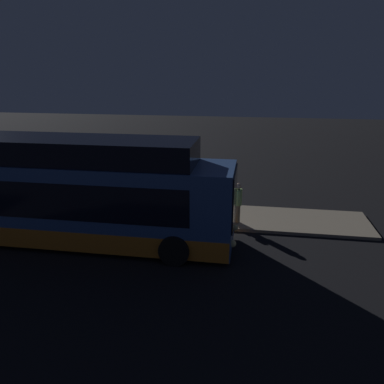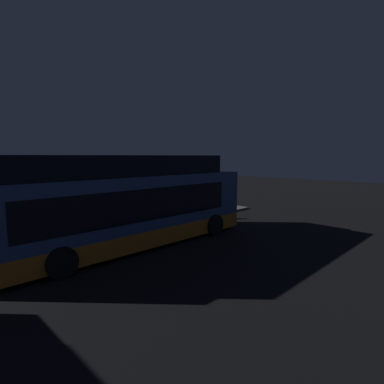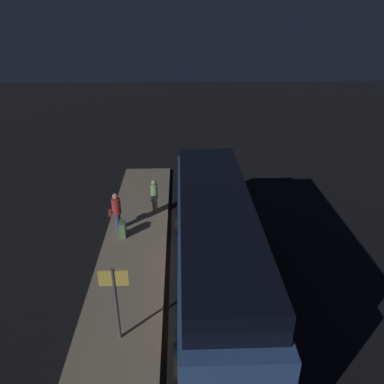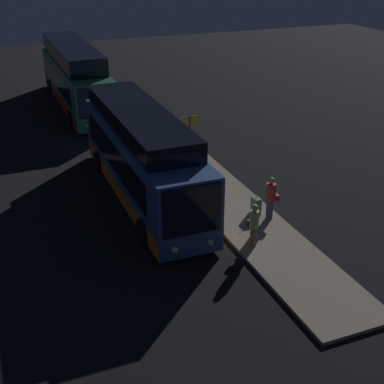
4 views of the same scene
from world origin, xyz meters
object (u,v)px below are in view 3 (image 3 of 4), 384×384
Objects in this scene: bus_lead at (214,252)px; suitcase at (123,229)px; passenger_boarding at (116,210)px; sign_post at (115,294)px; passenger_waiting at (154,195)px.

suitcase is at bearing 45.83° from bus_lead.
passenger_boarding is 6.32m from sign_post.
sign_post is (-5.62, -0.64, 1.34)m from suitcase.
suitcase is 5.81m from sign_post.
passenger_waiting reaches higher than suitcase.
suitcase is 0.36× the size of sign_post.
sign_post is at bearing 179.33° from passenger_boarding.
passenger_waiting is at bearing 22.52° from bus_lead.
bus_lead is at bearing -134.17° from suitcase.
passenger_boarding is at bearing 43.78° from bus_lead.
passenger_waiting is 0.64× the size of sign_post.
passenger_waiting is 1.78× the size of suitcase.
bus_lead reaches higher than passenger_waiting.
suitcase is at bearing 59.37° from passenger_waiting.
bus_lead is 12.15× the size of suitcase.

